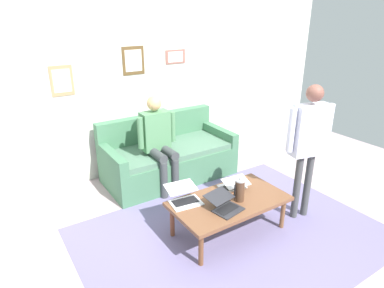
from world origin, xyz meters
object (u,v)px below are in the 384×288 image
couch (168,157)px  laptop_left (233,185)px  coffee_table (229,203)px  person_seated (158,138)px  laptop_right (225,205)px  french_press (240,190)px  person_standing (309,136)px  laptop_center (184,197)px

couch → laptop_left: 1.38m
coffee_table → person_seated: (0.15, -1.32, 0.36)m
laptop_right → french_press: bearing=-168.0°
laptop_left → coffee_table: bearing=41.3°
person_standing → person_seated: bearing=-55.2°
french_press → couch: bearing=-90.9°
coffee_table → laptop_center: bearing=-30.0°
couch → person_standing: person_standing is taller
coffee_table → person_standing: person_standing is taller
couch → coffee_table: size_ratio=1.47×
couch → coffee_table: couch is taller
coffee_table → person_standing: size_ratio=0.79×
couch → laptop_right: couch is taller
couch → person_seated: (0.26, 0.23, 0.42)m
coffee_table → laptop_right: laptop_right is taller
laptop_left → person_seated: 1.23m
laptop_center → laptop_right: size_ratio=1.04×
person_standing → person_seated: (1.06, -1.53, -0.29)m
french_press → person_seated: bearing=-80.4°
laptop_center → person_standing: 1.52m
couch → laptop_left: size_ratio=5.66×
laptop_left → laptop_right: bearing=39.3°
person_seated → person_standing: bearing=124.8°
coffee_table → laptop_left: (-0.20, -0.17, 0.08)m
couch → laptop_center: size_ratio=4.57×
coffee_table → couch: bearing=-93.9°
couch → coffee_table: (0.11, 1.54, 0.06)m
french_press → person_seated: person_seated is taller
laptop_left → french_press: 0.28m
person_standing → laptop_center: bearing=-19.1°
person_seated → french_press: bearing=99.6°
couch → laptop_right: (0.26, 1.65, 0.14)m
couch → laptop_left: (-0.09, 1.37, 0.14)m
couch → french_press: couch is taller
laptop_center → french_press: (-0.50, 0.31, 0.08)m
coffee_table → laptop_left: size_ratio=3.86×
coffee_table → person_seated: 1.37m
laptop_center → french_press: bearing=148.6°
coffee_table → person_seated: person_seated is taller
couch → french_press: bearing=89.1°
french_press → person_standing: bearing=169.5°
person_standing → coffee_table: bearing=-13.4°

